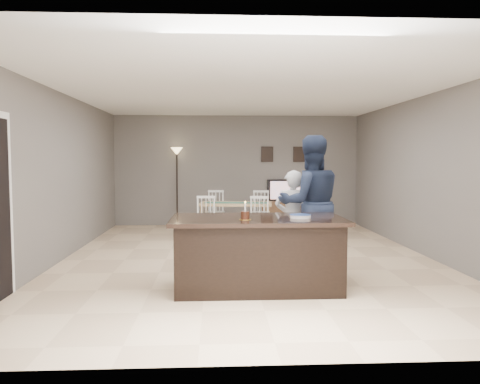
{
  "coord_description": "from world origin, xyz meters",
  "views": [
    {
      "loc": [
        -0.51,
        -7.57,
        1.62
      ],
      "look_at": [
        -0.14,
        -0.3,
        1.12
      ],
      "focal_mm": 35.0,
      "sensor_mm": 36.0,
      "label": 1
    }
  ],
  "objects": [
    {
      "name": "floor",
      "position": [
        0.0,
        0.0,
        0.0
      ],
      "size": [
        8.0,
        8.0,
        0.0
      ],
      "primitive_type": "plane",
      "color": "#DBB78C",
      "rests_on": "ground"
    },
    {
      "name": "room_shell",
      "position": [
        0.0,
        0.0,
        1.68
      ],
      "size": [
        8.0,
        8.0,
        8.0
      ],
      "color": "slate",
      "rests_on": "floor"
    },
    {
      "name": "kitchen_island",
      "position": [
        0.0,
        -1.8,
        0.45
      ],
      "size": [
        2.15,
        1.1,
        0.9
      ],
      "color": "black",
      "rests_on": "floor"
    },
    {
      "name": "tv_console",
      "position": [
        1.2,
        3.77,
        0.3
      ],
      "size": [
        1.2,
        0.4,
        0.6
      ],
      "primitive_type": "cube",
      "color": "brown",
      "rests_on": "floor"
    },
    {
      "name": "television",
      "position": [
        1.2,
        3.84,
        0.86
      ],
      "size": [
        0.91,
        0.12,
        0.53
      ],
      "primitive_type": "imported",
      "rotation": [
        0.0,
        0.0,
        3.14
      ],
      "color": "black",
      "rests_on": "tv_console"
    },
    {
      "name": "tv_screen_glow",
      "position": [
        1.2,
        3.76,
        0.87
      ],
      "size": [
        0.78,
        0.0,
        0.78
      ],
      "primitive_type": "plane",
      "rotation": [
        1.57,
        0.0,
        3.14
      ],
      "color": "orange",
      "rests_on": "tv_console"
    },
    {
      "name": "picture_frames",
      "position": [
        1.15,
        3.98,
        1.75
      ],
      "size": [
        1.1,
        0.02,
        0.38
      ],
      "color": "black",
      "rests_on": "room_shell"
    },
    {
      "name": "woman",
      "position": [
        0.63,
        -0.67,
        0.73
      ],
      "size": [
        0.56,
        0.39,
        1.46
      ],
      "primitive_type": "imported",
      "rotation": [
        0.0,
        0.0,
        3.06
      ],
      "color": "#B6B6BA",
      "rests_on": "floor"
    },
    {
      "name": "man",
      "position": [
        0.86,
        -0.86,
        0.98
      ],
      "size": [
        1.01,
        0.81,
        1.97
      ],
      "primitive_type": "imported",
      "rotation": [
        0.0,
        0.0,
        3.21
      ],
      "color": "#182035",
      "rests_on": "floor"
    },
    {
      "name": "birthday_cake",
      "position": [
        -0.17,
        -1.99,
        0.95
      ],
      "size": [
        0.14,
        0.14,
        0.22
      ],
      "color": "gold",
      "rests_on": "kitchen_island"
    },
    {
      "name": "plate_stack",
      "position": [
        0.53,
        -1.85,
        0.92
      ],
      "size": [
        0.27,
        0.27,
        0.04
      ],
      "color": "white",
      "rests_on": "kitchen_island"
    },
    {
      "name": "dining_table",
      "position": [
        -0.1,
        2.24,
        0.59
      ],
      "size": [
        1.62,
        1.85,
        0.92
      ],
      "rotation": [
        0.0,
        0.0,
        -0.12
      ],
      "color": "tan",
      "rests_on": "floor"
    },
    {
      "name": "floor_lamp",
      "position": [
        -1.46,
        3.79,
        1.48
      ],
      "size": [
        0.29,
        0.29,
        1.91
      ],
      "color": "black",
      "rests_on": "floor"
    }
  ]
}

